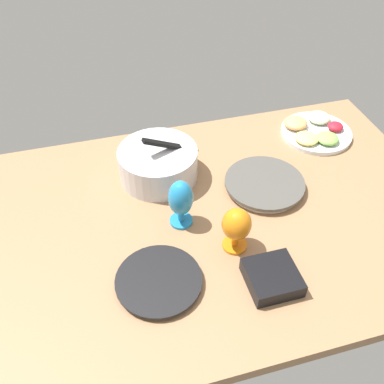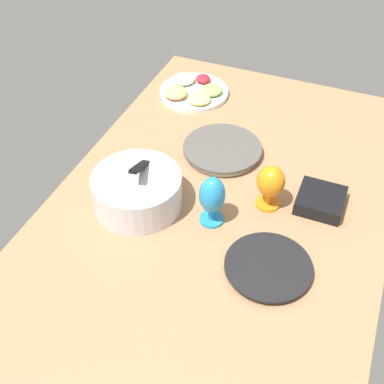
% 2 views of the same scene
% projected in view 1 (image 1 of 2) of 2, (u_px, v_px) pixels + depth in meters
% --- Properties ---
extents(ground_plane, '(1.60, 1.04, 0.04)m').
position_uv_depth(ground_plane, '(212.00, 219.00, 1.44)').
color(ground_plane, '#99704C').
extents(dinner_plate_left, '(0.25, 0.25, 0.02)m').
position_uv_depth(dinner_plate_left, '(159.00, 281.00, 1.22)').
color(dinner_plate_left, '#4C4C51').
rests_on(dinner_plate_left, ground_plane).
extents(dinner_plate_right, '(0.28, 0.28, 0.03)m').
position_uv_depth(dinner_plate_right, '(264.00, 184.00, 1.51)').
color(dinner_plate_right, silver).
rests_on(dinner_plate_right, ground_plane).
extents(mixing_bowl, '(0.29, 0.28, 0.18)m').
position_uv_depth(mixing_bowl, '(158.00, 163.00, 1.52)').
color(mixing_bowl, silver).
rests_on(mixing_bowl, ground_plane).
extents(fruit_platter, '(0.28, 0.28, 0.05)m').
position_uv_depth(fruit_platter, '(315.00, 130.00, 1.73)').
color(fruit_platter, silver).
rests_on(fruit_platter, ground_plane).
extents(hurricane_glass_blue, '(0.08, 0.08, 0.17)m').
position_uv_depth(hurricane_glass_blue, '(180.00, 199.00, 1.34)').
color(hurricane_glass_blue, '#2285C4').
rests_on(hurricane_glass_blue, ground_plane).
extents(hurricane_glass_orange, '(0.09, 0.09, 0.15)m').
position_uv_depth(hurricane_glass_orange, '(236.00, 226.00, 1.27)').
color(hurricane_glass_orange, orange).
rests_on(hurricane_glass_orange, ground_plane).
extents(square_bowl_black, '(0.14, 0.14, 0.05)m').
position_uv_depth(square_bowl_black, '(272.00, 277.00, 1.21)').
color(square_bowl_black, black).
rests_on(square_bowl_black, ground_plane).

